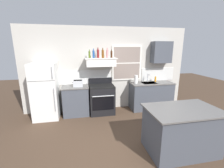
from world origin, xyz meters
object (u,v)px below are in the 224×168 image
object	(u,v)px
bottle_amber_wine	(103,54)
bottle_brown_stout	(111,54)
refrigerator	(45,91)
dish_soap_bottle	(155,79)
bottle_olive_oil_square	(89,54)
bottle_rose_pink	(107,54)
toaster	(78,83)
kitchen_island	(181,130)
bottle_red_label_wine	(98,54)
paper_towel_roll	(136,79)
stove_range	(102,99)
bottle_blue_liqueur	(94,54)

from	to	relation	value
bottle_amber_wine	bottle_brown_stout	distance (m)	0.28
refrigerator	bottle_amber_wine	world-z (taller)	bottle_amber_wine
bottle_brown_stout	dish_soap_bottle	distance (m)	1.76
bottle_olive_oil_square	bottle_rose_pink	bearing A→B (deg)	1.40
bottle_olive_oil_square	toaster	bearing A→B (deg)	-161.84
refrigerator	kitchen_island	world-z (taller)	refrigerator
toaster	bottle_red_label_wine	bearing A→B (deg)	13.79
bottle_amber_wine	bottle_rose_pink	xyz separation A→B (m)	(0.15, 0.06, 0.00)
bottle_amber_wine	paper_towel_roll	size ratio (longest dim) A/B	1.10
bottle_olive_oil_square	bottle_red_label_wine	size ratio (longest dim) A/B	0.82
bottle_olive_oil_square	kitchen_island	distance (m)	3.13
bottle_amber_wine	bottle_rose_pink	distance (m)	0.16
toaster	bottle_amber_wine	size ratio (longest dim) A/B	1.00
refrigerator	dish_soap_bottle	distance (m)	3.54
bottle_red_label_wine	bottle_rose_pink	distance (m)	0.28
refrigerator	bottle_brown_stout	size ratio (longest dim) A/B	6.61
stove_range	paper_towel_roll	distance (m)	1.28
bottle_amber_wine	dish_soap_bottle	distance (m)	2.01
toaster	bottle_rose_pink	size ratio (longest dim) A/B	1.00
bottle_red_label_wine	bottle_brown_stout	bearing A→B (deg)	-4.96
stove_range	bottle_brown_stout	bearing A→B (deg)	19.41
bottle_rose_pink	dish_soap_bottle	size ratio (longest dim) A/B	1.65
refrigerator	bottle_brown_stout	world-z (taller)	bottle_brown_stout
bottle_olive_oil_square	dish_soap_bottle	distance (m)	2.37
paper_towel_roll	dish_soap_bottle	xyz separation A→B (m)	(0.74, 0.10, -0.04)
bottle_blue_liqueur	stove_range	bearing A→B (deg)	-31.05
bottle_blue_liqueur	paper_towel_roll	distance (m)	1.58
bottle_amber_wine	bottle_olive_oil_square	bearing A→B (deg)	173.21
paper_towel_roll	kitchen_island	xyz separation A→B (m)	(0.16, -2.18, -0.59)
stove_range	kitchen_island	xyz separation A→B (m)	(1.31, -2.15, -0.01)
kitchen_island	stove_range	bearing A→B (deg)	121.34
bottle_olive_oil_square	bottle_red_label_wine	world-z (taller)	bottle_red_label_wine
bottle_olive_oil_square	dish_soap_bottle	world-z (taller)	bottle_olive_oil_square
bottle_red_label_wine	dish_soap_bottle	xyz separation A→B (m)	(1.95, -0.02, -0.88)
bottle_olive_oil_square	paper_towel_roll	distance (m)	1.69
paper_towel_roll	bottle_red_label_wine	bearing A→B (deg)	174.45
bottle_blue_liqueur	kitchen_island	bearing A→B (deg)	-56.27
bottle_red_label_wine	kitchen_island	distance (m)	3.03
toaster	bottle_olive_oil_square	bearing A→B (deg)	18.16
bottle_rose_pink	paper_towel_roll	world-z (taller)	bottle_rose_pink
bottle_rose_pink	dish_soap_bottle	world-z (taller)	bottle_rose_pink
toaster	bottle_blue_liqueur	size ratio (longest dim) A/B	1.07
bottle_blue_liqueur	bottle_rose_pink	xyz separation A→B (m)	(0.42, 0.01, 0.01)
stove_range	refrigerator	bearing A→B (deg)	-179.20
dish_soap_bottle	toaster	bearing A→B (deg)	-176.93
bottle_red_label_wine	paper_towel_roll	distance (m)	1.48
refrigerator	bottle_olive_oil_square	xyz separation A→B (m)	(1.32, 0.15, 1.03)
stove_range	bottle_olive_oil_square	distance (m)	1.43
bottle_blue_liqueur	dish_soap_bottle	world-z (taller)	bottle_blue_liqueur
bottle_blue_liqueur	paper_towel_roll	xyz separation A→B (m)	(1.35, -0.09, -0.82)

